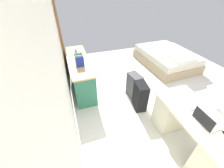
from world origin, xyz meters
The scene contains 12 objects.
ground_plane centered at (0.00, 0.00, 0.00)m, with size 5.85×5.85×0.00m, color silver.
wall_back centered at (0.00, 2.03, 1.36)m, with size 4.85×0.10×2.72m, color white.
door_wooden centered at (1.87, 1.95, 1.02)m, with size 0.88×0.05×2.04m, color brown.
desk centered at (-1.41, 0.23, 0.38)m, with size 1.46×0.70×0.72m.
credenza centered at (0.91, 1.65, 0.39)m, with size 1.80×0.48×0.79m.
bed centered at (1.20, -1.20, 0.24)m, with size 1.94×1.46×0.58m.
suitcase_black centered at (-0.31, 0.57, 0.31)m, with size 0.36×0.22×0.62m, color black.
suitcase_spare_grey centered at (0.07, 0.53, 0.31)m, with size 0.36×0.22×0.61m, color #4C4C51.
laptop centered at (-1.50, 0.27, 0.77)m, with size 0.32×0.23×0.21m.
computer_mouse centered at (-1.24, 0.22, 0.73)m, with size 0.06×0.10×0.03m, color white.
book_row centered at (0.64, 1.65, 0.90)m, with size 0.27×0.17×0.24m.
figurine_small centered at (1.33, 1.65, 0.84)m, with size 0.08×0.08×0.11m, color #4C7FBF.
Camera 1 is at (-2.27, 1.88, 2.30)m, focal length 22.61 mm.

